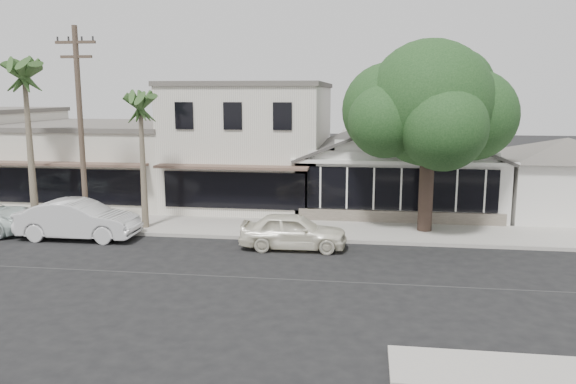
# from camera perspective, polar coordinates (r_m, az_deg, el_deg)

# --- Properties ---
(ground) EXTENTS (140.00, 140.00, 0.00)m
(ground) POSITION_cam_1_polar(r_m,az_deg,el_deg) (19.17, -2.59, -8.76)
(ground) COLOR black
(ground) RESTS_ON ground
(sidewalk_north) EXTENTS (90.00, 3.50, 0.15)m
(sidewalk_north) POSITION_cam_1_polar(r_m,az_deg,el_deg) (27.77, -16.41, -3.08)
(sidewalk_north) COLOR #9E9991
(sidewalk_north) RESTS_ON ground
(corner_shop) EXTENTS (10.40, 8.60, 5.10)m
(corner_shop) POSITION_cam_1_polar(r_m,az_deg,el_deg) (30.55, 11.04, 3.14)
(corner_shop) COLOR silver
(corner_shop) RESTS_ON ground
(side_cottage) EXTENTS (6.00, 6.00, 3.00)m
(side_cottage) POSITION_cam_1_polar(r_m,az_deg,el_deg) (31.28, 26.23, 0.39)
(side_cottage) COLOR silver
(side_cottage) RESTS_ON ground
(row_building_near) EXTENTS (8.00, 10.00, 6.50)m
(row_building_near) POSITION_cam_1_polar(r_m,az_deg,el_deg) (32.11, -3.47, 4.77)
(row_building_near) COLOR silver
(row_building_near) RESTS_ON ground
(row_building_midnear) EXTENTS (10.00, 10.00, 4.20)m
(row_building_midnear) POSITION_cam_1_polar(r_m,az_deg,el_deg) (35.14, -18.00, 2.87)
(row_building_midnear) COLOR beige
(row_building_midnear) RESTS_ON ground
(utility_pole) EXTENTS (1.80, 0.24, 9.00)m
(utility_pole) POSITION_cam_1_polar(r_m,az_deg,el_deg) (26.19, -20.32, 6.38)
(utility_pole) COLOR brown
(utility_pole) RESTS_ON ground
(car_0) EXTENTS (4.32, 1.84, 1.46)m
(car_0) POSITION_cam_1_polar(r_m,az_deg,el_deg) (22.50, 0.54, -3.97)
(car_0) COLOR white
(car_0) RESTS_ON ground
(car_1) EXTENTS (5.13, 1.86, 1.68)m
(car_1) POSITION_cam_1_polar(r_m,az_deg,el_deg) (25.60, -20.52, -2.64)
(car_1) COLOR silver
(car_1) RESTS_ON ground
(shade_tree) EXTENTS (7.63, 6.89, 8.46)m
(shade_tree) POSITION_cam_1_polar(r_m,az_deg,el_deg) (25.29, 13.98, 8.36)
(shade_tree) COLOR #47342B
(shade_tree) RESTS_ON ground
(palm_east) EXTENTS (2.73, 2.73, 6.56)m
(palm_east) POSITION_cam_1_polar(r_m,az_deg,el_deg) (25.74, -14.78, 8.41)
(palm_east) COLOR #726651
(palm_east) RESTS_ON ground
(palm_mid) EXTENTS (3.29, 3.29, 8.15)m
(palm_mid) POSITION_cam_1_polar(r_m,az_deg,el_deg) (29.03, -25.23, 10.69)
(palm_mid) COLOR #726651
(palm_mid) RESTS_ON ground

